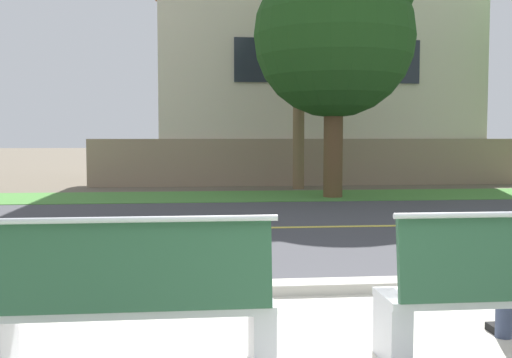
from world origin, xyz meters
name	(u,v)px	position (x,y,z in m)	size (l,w,h in m)	color
ground_plane	(238,217)	(0.00, 8.00, 0.00)	(140.00, 140.00, 0.00)	#665B4C
curb_edge	(285,288)	(0.00, 2.35, 0.06)	(44.00, 0.30, 0.11)	#ADA89E
street_asphalt	(246,228)	(0.00, 6.50, 0.00)	(52.00, 8.00, 0.01)	#424247
road_centre_line	(246,228)	(0.00, 6.50, 0.01)	(48.00, 0.14, 0.01)	#E0CC4C
far_verge_grass	(226,196)	(0.00, 11.81, 0.01)	(48.00, 2.80, 0.02)	#478438
bench_left	(132,304)	(-1.23, 0.45, 0.45)	(1.75, 0.48, 1.01)	silver
shade_tree_far_left	(340,24)	(2.66, 11.26, 4.11)	(3.84, 3.84, 6.33)	brown
garden_wall	(308,162)	(2.66, 15.07, 0.70)	(13.00, 0.36, 1.40)	gray
house_across_street	(308,72)	(3.23, 18.27, 3.72)	(10.85, 6.91, 7.36)	beige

